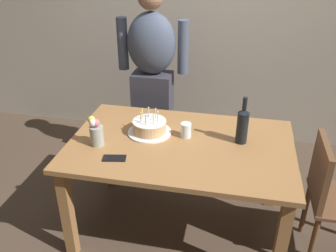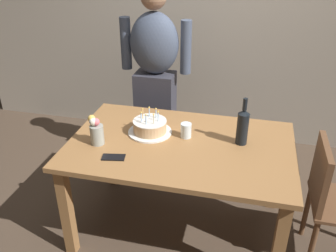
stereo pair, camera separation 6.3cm
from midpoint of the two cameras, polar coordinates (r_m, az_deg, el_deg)
The scene contains 10 objects.
ground_plane at distance 2.90m, azimuth 2.38°, elevation -15.34°, with size 10.00×10.00×0.00m, color #47382B.
back_wall at distance 3.71m, azimuth 7.74°, elevation 17.11°, with size 5.20×0.10×2.60m, color #9E9384.
dining_table at distance 2.50m, azimuth 2.67°, elevation -4.61°, with size 1.50×0.96×0.74m.
birthday_cake at distance 2.55m, azimuth -2.15°, elevation -0.17°, with size 0.31×0.31×0.17m.
water_glass_near at distance 2.50m, azimuth 3.55°, elevation -0.69°, with size 0.07×0.07×0.10m, color silver.
wine_bottle at distance 2.44m, azimuth 12.32°, elevation 0.01°, with size 0.08×0.08×0.33m.
cell_phone at distance 2.32m, azimuth -7.75°, elevation -4.87°, with size 0.14×0.07×0.01m, color black.
flower_vase at distance 2.44m, azimuth -10.46°, elevation -0.78°, with size 0.10×0.09×0.21m.
person_man_bearded at distance 3.18m, azimuth -1.48°, elevation 7.47°, with size 0.61×0.27×1.66m.
dining_chair at distance 2.58m, azimuth 24.91°, elevation -9.87°, with size 0.42×0.42×0.87m.
Camera 2 is at (0.41, -2.06, 2.00)m, focal length 38.98 mm.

